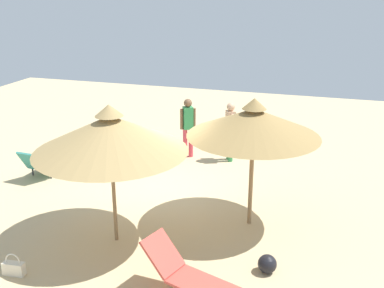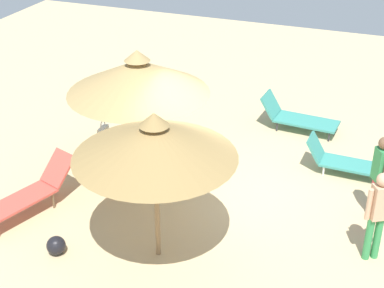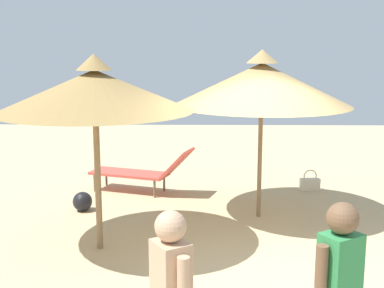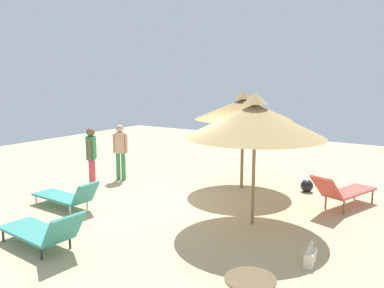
# 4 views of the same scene
# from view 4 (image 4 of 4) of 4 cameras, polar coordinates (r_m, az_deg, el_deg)

# --- Properties ---
(ground) EXTENTS (24.00, 24.00, 0.10)m
(ground) POSITION_cam_4_polar(r_m,az_deg,el_deg) (9.82, -0.30, -9.27)
(ground) COLOR tan
(parasol_umbrella_back) EXTENTS (2.92, 2.92, 2.80)m
(parasol_umbrella_back) POSITION_cam_4_polar(r_m,az_deg,el_deg) (8.29, 9.02, 3.37)
(parasol_umbrella_back) COLOR olive
(parasol_umbrella_back) RESTS_ON ground
(parasol_umbrella_edge) EXTENTS (2.69, 2.69, 2.75)m
(parasol_umbrella_edge) POSITION_cam_4_polar(r_m,az_deg,el_deg) (11.09, 7.35, 5.02)
(parasol_umbrella_edge) COLOR olive
(parasol_umbrella_edge) RESTS_ON ground
(lounge_chair_center) EXTENTS (0.66, 1.89, 0.76)m
(lounge_chair_center) POSITION_cam_4_polar(r_m,az_deg,el_deg) (10.04, -17.51, -7.13)
(lounge_chair_center) COLOR teal
(lounge_chair_center) RESTS_ON ground
(lounge_chair_near_right) EXTENTS (0.83, 1.94, 0.82)m
(lounge_chair_near_right) POSITION_cam_4_polar(r_m,az_deg,el_deg) (7.92, -20.63, -11.60)
(lounge_chair_near_right) COLOR teal
(lounge_chair_near_right) RESTS_ON ground
(lounge_chair_near_left) EXTENTS (2.14, 1.19, 0.93)m
(lounge_chair_near_left) POSITION_cam_4_polar(r_m,az_deg,el_deg) (10.19, 20.88, -6.28)
(lounge_chair_near_left) COLOR #CC4C3F
(lounge_chair_near_left) RESTS_ON ground
(person_standing_front) EXTENTS (0.41, 0.33, 1.75)m
(person_standing_front) POSITION_cam_4_polar(r_m,az_deg,el_deg) (11.34, -14.24, -1.45)
(person_standing_front) COLOR #D83F4C
(person_standing_front) RESTS_ON ground
(person_standing_far_right) EXTENTS (0.33, 0.40, 1.71)m
(person_standing_far_right) POSITION_cam_4_polar(r_m,az_deg,el_deg) (12.25, -10.26, -0.65)
(person_standing_far_right) COLOR #338C4C
(person_standing_far_right) RESTS_ON ground
(handbag) EXTENTS (0.40, 0.18, 0.43)m
(handbag) POSITION_cam_4_polar(r_m,az_deg,el_deg) (7.21, 16.61, -15.27)
(handbag) COLOR beige
(handbag) RESTS_ON ground
(beach_ball) EXTENTS (0.34, 0.34, 0.34)m
(beach_ball) POSITION_cam_4_polar(r_m,az_deg,el_deg) (11.43, 16.17, -5.78)
(beach_ball) COLOR black
(beach_ball) RESTS_ON ground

